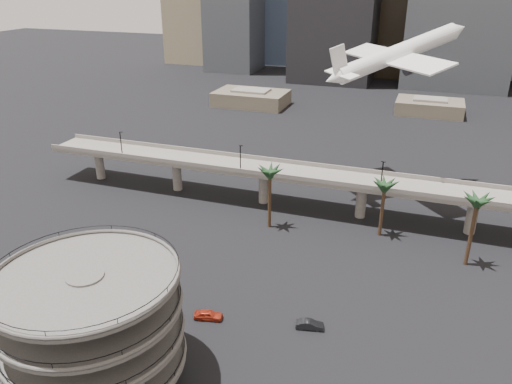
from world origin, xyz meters
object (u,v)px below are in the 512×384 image
(parking_ramp, at_px, (92,320))
(car_b, at_px, (310,325))
(airborne_jet, at_px, (397,54))
(car_a, at_px, (208,315))
(overpass, at_px, (312,179))

(parking_ramp, relative_size, car_b, 5.29)
(parking_ramp, xyz_separation_m, car_b, (22.71, 19.22, -9.14))
(parking_ramp, distance_m, airborne_jet, 83.40)
(airborne_jet, bearing_deg, car_b, -135.46)
(car_a, bearing_deg, car_b, -91.49)
(parking_ramp, xyz_separation_m, car_a, (7.64, 16.26, -9.09))
(car_a, bearing_deg, airborne_jet, -30.55)
(parking_ramp, relative_size, car_a, 5.05)
(overpass, bearing_deg, parking_ramp, -102.43)
(car_a, distance_m, car_b, 15.36)
(parking_ramp, distance_m, car_b, 31.13)
(car_a, relative_size, car_b, 1.05)
(overpass, height_order, airborne_jet, airborne_jet)
(parking_ramp, bearing_deg, car_a, 64.84)
(car_a, bearing_deg, parking_ramp, 142.21)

